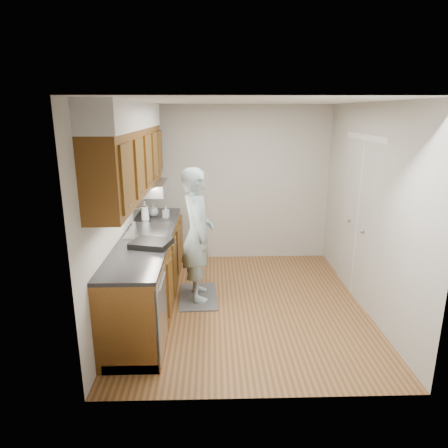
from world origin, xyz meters
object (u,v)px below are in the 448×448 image
(soap_bottle_a, at_px, (145,211))
(person, at_px, (197,226))
(soap_bottle_b, at_px, (166,212))
(dish_rack, at_px, (151,244))
(soap_bottle_c, at_px, (153,209))

(soap_bottle_a, bearing_deg, person, -30.16)
(person, bearing_deg, soap_bottle_b, 29.63)
(soap_bottle_b, bearing_deg, soap_bottle_a, -144.12)
(dish_rack, bearing_deg, soap_bottle_b, 103.77)
(person, height_order, dish_rack, person)
(person, xyz_separation_m, dish_rack, (-0.49, -0.63, -0.02))
(soap_bottle_a, distance_m, soap_bottle_c, 0.31)
(soap_bottle_a, height_order, dish_rack, soap_bottle_a)
(soap_bottle_c, relative_size, dish_rack, 0.46)
(soap_bottle_c, xyz_separation_m, dish_rack, (0.16, -1.35, -0.06))
(soap_bottle_c, height_order, dish_rack, soap_bottle_c)
(soap_bottle_a, bearing_deg, soap_bottle_b, 35.88)
(soap_bottle_a, relative_size, dish_rack, 0.70)
(soap_bottle_c, bearing_deg, person, -47.46)
(person, height_order, soap_bottle_a, person)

